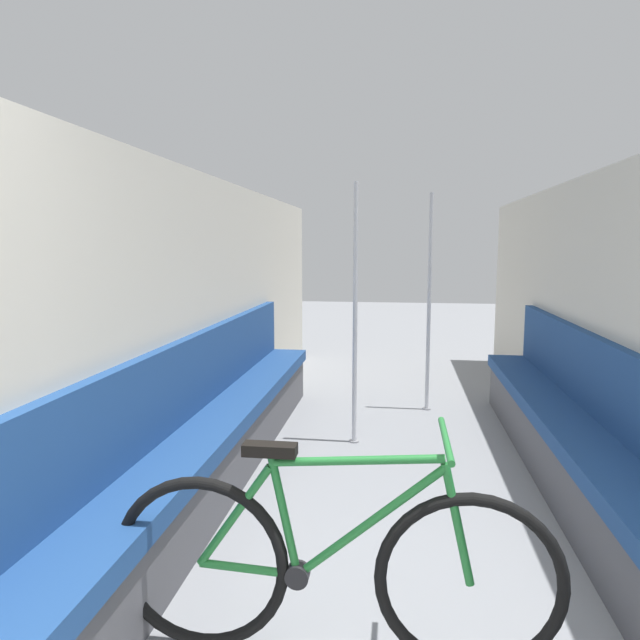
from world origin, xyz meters
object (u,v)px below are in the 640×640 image
(bench_seat_row_right, at_px, (585,454))
(bicycle, at_px, (330,567))
(grab_pole_near, at_px, (355,319))
(bench_seat_row_left, at_px, (214,436))
(grab_pole_far, at_px, (429,307))

(bench_seat_row_right, height_order, bicycle, bench_seat_row_right)
(grab_pole_near, bearing_deg, bench_seat_row_right, -33.31)
(bench_seat_row_left, distance_m, grab_pole_near, 1.43)
(bicycle, height_order, grab_pole_far, grab_pole_far)
(bench_seat_row_left, height_order, grab_pole_far, grab_pole_far)
(bench_seat_row_left, distance_m, bicycle, 1.74)
(bicycle, xyz_separation_m, grab_pole_near, (-0.10, 2.42, 0.62))
(bench_seat_row_left, bearing_deg, grab_pole_far, 53.38)
(bench_seat_row_right, height_order, grab_pole_far, grab_pole_far)
(bicycle, distance_m, grab_pole_near, 2.50)
(bench_seat_row_left, height_order, grab_pole_near, grab_pole_near)
(bicycle, xyz_separation_m, grab_pole_far, (0.52, 3.42, 0.62))
(bench_seat_row_left, relative_size, bicycle, 2.67)
(bicycle, bearing_deg, grab_pole_far, 81.52)
(bench_seat_row_right, bearing_deg, grab_pole_far, 113.09)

